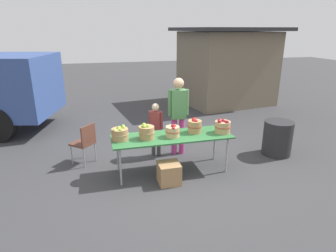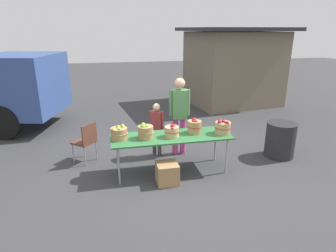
# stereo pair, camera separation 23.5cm
# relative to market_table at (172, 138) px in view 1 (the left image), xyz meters

# --- Properties ---
(ground_plane) EXTENTS (40.00, 40.00, 0.00)m
(ground_plane) POSITION_rel_market_table_xyz_m (0.00, 0.00, -0.71)
(ground_plane) COLOR #38383A
(market_table) EXTENTS (2.30, 0.76, 0.75)m
(market_table) POSITION_rel_market_table_xyz_m (0.00, 0.00, 0.00)
(market_table) COLOR #2D6B38
(market_table) RESTS_ON ground
(apple_basket_green_0) EXTENTS (0.33, 0.33, 0.26)m
(apple_basket_green_0) POSITION_rel_market_table_xyz_m (-0.98, 0.05, 0.16)
(apple_basket_green_0) COLOR #A87F51
(apple_basket_green_0) RESTS_ON market_table
(apple_basket_green_1) EXTENTS (0.31, 0.31, 0.30)m
(apple_basket_green_1) POSITION_rel_market_table_xyz_m (-0.50, -0.02, 0.17)
(apple_basket_green_1) COLOR #A87F51
(apple_basket_green_1) RESTS_ON market_table
(apple_basket_red_0) EXTENTS (0.28, 0.28, 0.25)m
(apple_basket_red_0) POSITION_rel_market_table_xyz_m (0.00, -0.05, 0.15)
(apple_basket_red_0) COLOR tan
(apple_basket_red_0) RESTS_ON market_table
(apple_basket_red_1) EXTENTS (0.29, 0.29, 0.29)m
(apple_basket_red_1) POSITION_rel_market_table_xyz_m (0.48, 0.07, 0.18)
(apple_basket_red_1) COLOR #A87F51
(apple_basket_red_1) RESTS_ON market_table
(apple_basket_red_2) EXTENTS (0.32, 0.32, 0.28)m
(apple_basket_red_2) POSITION_rel_market_table_xyz_m (1.01, -0.08, 0.17)
(apple_basket_red_2) COLOR tan
(apple_basket_red_2) RESTS_ON market_table
(vendor_adult) EXTENTS (0.45, 0.26, 1.72)m
(vendor_adult) POSITION_rel_market_table_xyz_m (0.36, 0.79, 0.30)
(vendor_adult) COLOR #CC3F8C
(vendor_adult) RESTS_ON ground
(child_customer) EXTENTS (0.29, 0.24, 1.19)m
(child_customer) POSITION_rel_market_table_xyz_m (-0.14, 0.82, -0.01)
(child_customer) COLOR #3F3F3F
(child_customer) RESTS_ON ground
(food_kiosk) EXTENTS (3.89, 3.38, 2.74)m
(food_kiosk) POSITION_rel_market_table_xyz_m (3.46, 4.93, 0.67)
(food_kiosk) COLOR #726651
(food_kiosk) RESTS_ON ground
(folding_chair) EXTENTS (0.56, 0.56, 0.86)m
(folding_chair) POSITION_rel_market_table_xyz_m (-1.64, 0.79, -0.20)
(folding_chair) COLOR brown
(folding_chair) RESTS_ON ground
(trash_barrel) EXTENTS (0.63, 0.63, 0.77)m
(trash_barrel) POSITION_rel_market_table_xyz_m (2.50, 0.20, -0.32)
(trash_barrel) COLOR #262628
(trash_barrel) RESTS_ON ground
(produce_crate) EXTENTS (0.39, 0.39, 0.39)m
(produce_crate) POSITION_rel_market_table_xyz_m (-0.17, -0.43, -0.52)
(produce_crate) COLOR #A87F51
(produce_crate) RESTS_ON ground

